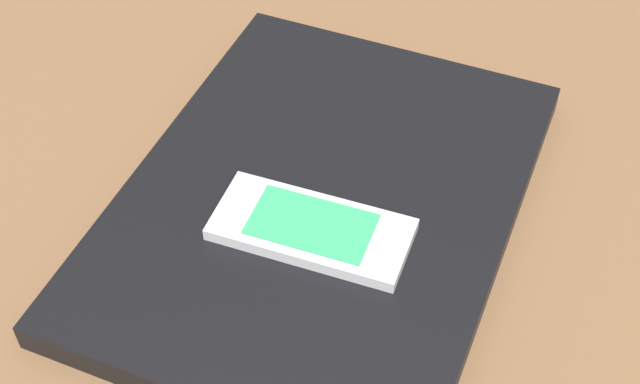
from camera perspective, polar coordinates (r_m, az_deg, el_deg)
desk_surface at (r=57.29cm, az=-4.59°, el=-3.24°), size 120.00×80.00×3.00cm
laptop_closed at (r=56.04cm, az=-0.00°, el=-0.75°), size 35.92×30.46×1.86cm
cell_phone_on_laptop at (r=52.88cm, az=-0.53°, el=-2.33°), size 7.65×12.38×0.94cm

